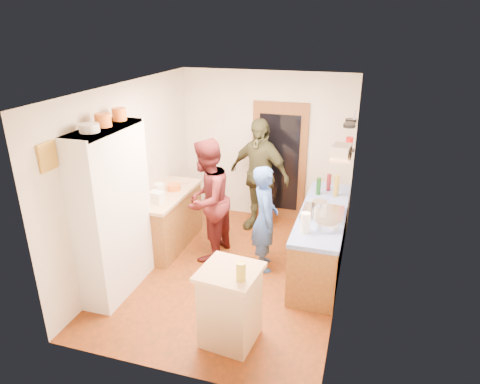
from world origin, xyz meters
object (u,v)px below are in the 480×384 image
at_px(person_hob, 267,219).
at_px(person_left, 210,199).
at_px(hutch_body, 113,213).
at_px(right_counter_base, 321,241).
at_px(island_base, 230,308).
at_px(person_back, 259,176).

relative_size(person_hob, person_left, 0.85).
relative_size(hutch_body, right_counter_base, 1.00).
relative_size(right_counter_base, island_base, 2.56).
height_order(person_hob, person_back, person_back).
bearing_deg(right_counter_base, person_hob, -161.17).
relative_size(hutch_body, person_left, 1.20).
bearing_deg(person_hob, person_back, -0.54).
xyz_separation_m(island_base, person_hob, (0.02, 1.60, 0.34)).
distance_m(island_base, person_hob, 1.63).
bearing_deg(island_base, person_hob, 89.11).
height_order(hutch_body, person_back, hutch_body).
relative_size(hutch_body, island_base, 2.56).
bearing_deg(person_hob, island_base, 159.13).
bearing_deg(right_counter_base, island_base, -112.60).
height_order(hutch_body, person_left, hutch_body).
height_order(right_counter_base, person_back, person_back).
bearing_deg(island_base, person_back, 98.16).
xyz_separation_m(island_base, person_left, (-0.87, 1.72, 0.49)).
distance_m(hutch_body, person_left, 1.46).
relative_size(right_counter_base, person_left, 1.20).
bearing_deg(right_counter_base, person_left, -175.41).
xyz_separation_m(hutch_body, person_hob, (1.76, 1.05, -0.33)).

